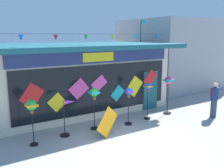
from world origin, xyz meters
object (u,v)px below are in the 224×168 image
at_px(display_kite_on_ground, 107,122).
at_px(wind_spinner_far_right, 169,84).
at_px(wind_spinner_right, 148,92).
at_px(wind_spinner_far_left, 32,108).
at_px(kite_shop_building, 80,76).
at_px(wind_spinner_center_left, 94,96).
at_px(person_near_camera, 214,99).
at_px(wind_spinner_left, 68,113).
at_px(wind_spinner_center_right, 129,97).

bearing_deg(display_kite_on_ground, wind_spinner_far_right, 11.64).
bearing_deg(wind_spinner_right, wind_spinner_far_left, -179.34).
height_order(kite_shop_building, wind_spinner_far_right, kite_shop_building).
bearing_deg(kite_shop_building, wind_spinner_center_left, -104.05).
bearing_deg(person_near_camera, wind_spinner_left, -156.89).
distance_m(kite_shop_building, wind_spinner_center_right, 3.47).
distance_m(wind_spinner_center_left, display_kite_on_ground, 1.23).
bearing_deg(kite_shop_building, display_kite_on_ground, -99.51).
xyz_separation_m(kite_shop_building, wind_spinner_center_left, (-0.77, -3.06, -0.34)).
height_order(wind_spinner_center_right, display_kite_on_ground, wind_spinner_center_right).
bearing_deg(wind_spinner_left, wind_spinner_right, -2.07).
relative_size(wind_spinner_center_right, display_kite_on_ground, 1.54).
bearing_deg(person_near_camera, wind_spinner_center_left, -159.82).
bearing_deg(wind_spinner_right, person_near_camera, -27.09).
relative_size(wind_spinner_right, display_kite_on_ground, 1.60).
distance_m(wind_spinner_right, display_kite_on_ground, 2.79).
xyz_separation_m(wind_spinner_far_right, display_kite_on_ground, (-3.95, -0.81, -0.93)).
xyz_separation_m(wind_spinner_center_right, display_kite_on_ground, (-1.41, -0.60, -0.68)).
bearing_deg(wind_spinner_center_left, person_near_camera, -16.30).
bearing_deg(person_near_camera, kite_shop_building, 171.97).
bearing_deg(wind_spinner_left, wind_spinner_center_left, 1.34).
bearing_deg(display_kite_on_ground, wind_spinner_right, 15.63).
distance_m(kite_shop_building, wind_spinner_far_right, 4.55).
relative_size(kite_shop_building, wind_spinner_left, 6.22).
xyz_separation_m(wind_spinner_left, wind_spinner_center_right, (2.67, -0.27, 0.33)).
bearing_deg(wind_spinner_right, wind_spinner_center_right, -173.87).
xyz_separation_m(wind_spinner_center_right, wind_spinner_far_right, (2.54, 0.22, 0.26)).
bearing_deg(kite_shop_building, wind_spinner_left, -121.89).
xyz_separation_m(wind_spinner_center_left, wind_spinner_center_right, (1.52, -0.29, -0.16)).
distance_m(kite_shop_building, person_near_camera, 6.73).
height_order(wind_spinner_far_left, wind_spinner_left, wind_spinner_far_left).
distance_m(wind_spinner_center_right, display_kite_on_ground, 1.68).
bearing_deg(wind_spinner_center_left, kite_shop_building, 75.95).
relative_size(wind_spinner_left, wind_spinner_right, 0.84).
distance_m(wind_spinner_far_left, wind_spinner_far_right, 6.61).
height_order(wind_spinner_left, wind_spinner_far_right, wind_spinner_far_right).
height_order(wind_spinner_center_right, wind_spinner_right, wind_spinner_right).
relative_size(wind_spinner_center_right, wind_spinner_right, 0.96).
relative_size(wind_spinner_center_right, person_near_camera, 0.98).
bearing_deg(wind_spinner_far_left, wind_spinner_center_right, -0.93).
bearing_deg(wind_spinner_right, wind_spinner_left, 177.93).
xyz_separation_m(wind_spinner_far_left, person_near_camera, (8.07, -1.39, -0.49)).
distance_m(wind_spinner_left, wind_spinner_center_left, 1.25).
distance_m(wind_spinner_right, person_near_camera, 3.21).
bearing_deg(wind_spinner_left, wind_spinner_far_right, -0.54).
bearing_deg(display_kite_on_ground, kite_shop_building, 80.49).
relative_size(kite_shop_building, wind_spinner_far_right, 4.75).
bearing_deg(wind_spinner_left, wind_spinner_center_right, -5.68).
bearing_deg(wind_spinner_far_left, kite_shop_building, 44.77).
relative_size(wind_spinner_right, wind_spinner_far_right, 0.91).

